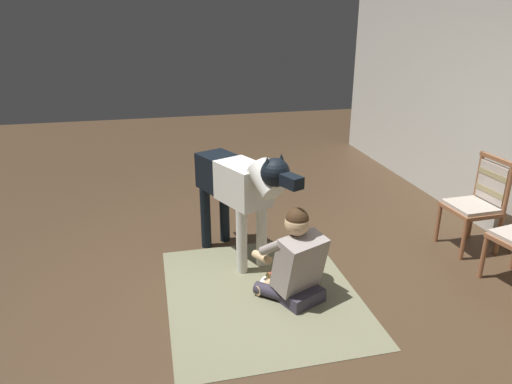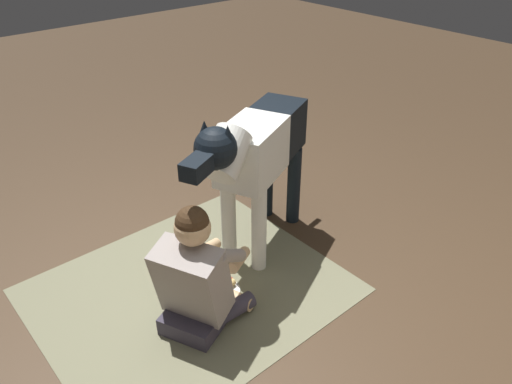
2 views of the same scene
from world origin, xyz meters
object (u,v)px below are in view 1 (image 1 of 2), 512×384
Objects in this scene: dining_chair_left_of_pair at (480,199)px; person_sitting_on_floor at (295,262)px; hot_dog_on_plate at (274,280)px; large_dog at (239,186)px.

person_sitting_on_floor is at bearing -77.15° from dining_chair_left_of_pair.
person_sitting_on_floor is (0.48, -2.12, -0.20)m from dining_chair_left_of_pair.
dining_chair_left_of_pair is 3.97× the size of hot_dog_on_plate.
dining_chair_left_of_pair reaches higher than person_sitting_on_floor.
dining_chair_left_of_pair is 2.31m from hot_dog_on_plate.
dining_chair_left_of_pair is at bearing 102.85° from person_sitting_on_floor.
large_dog is at bearing -156.03° from person_sitting_on_floor.
person_sitting_on_floor is at bearing 23.97° from hot_dog_on_plate.
dining_chair_left_of_pair is at bearing 95.63° from hot_dog_on_plate.
person_sitting_on_floor is 3.42× the size of hot_dog_on_plate.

